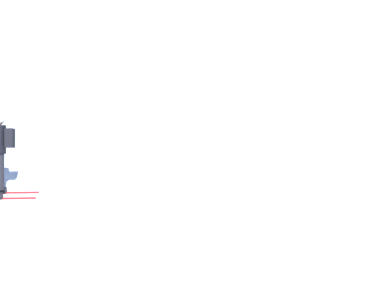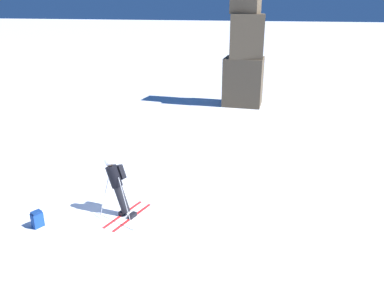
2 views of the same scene
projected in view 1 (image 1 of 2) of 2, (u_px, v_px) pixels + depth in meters
skier at (0, 149)px, 14.81m from camera, size 1.25×1.85×1.86m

